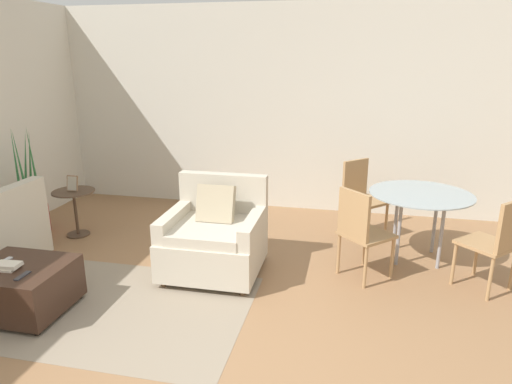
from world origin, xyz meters
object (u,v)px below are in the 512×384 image
Objects in this scene: ottoman at (22,287)px; potted_plant at (32,211)px; dining_chair_near_right at (497,239)px; armchair at (215,238)px; dining_chair_near_left at (361,228)px; tv_remote_secondary at (4,261)px; dining_table at (420,201)px; picture_frame at (72,183)px; book_stack at (8,266)px; side_table at (75,204)px; dining_chair_far_left at (360,193)px; tv_remote_primary at (23,276)px.

ottoman is 1.95m from potted_plant.
armchair is at bearing -176.75° from dining_chair_near_right.
potted_plant is 1.46× the size of dining_chair_near_left.
dining_chair_near_right reaches higher than ottoman.
tv_remote_secondary is 0.15× the size of dining_table.
potted_plant is 1.46× the size of dining_chair_near_right.
dining_chair_near_right is (4.50, -0.41, -0.13)m from picture_frame.
book_stack is at bearing -40.17° from tv_remote_secondary.
dining_chair_near_left is (3.31, -0.41, 0.12)m from side_table.
dining_chair_far_left is (1.40, 1.34, 0.16)m from armchair.
tv_remote_secondary is 3.96m from dining_table.
armchair is at bearing 38.08° from ottoman.
ottoman is (-1.36, -1.07, -0.13)m from armchair.
side_table reaches higher than book_stack.
book_stack is at bearing -155.66° from dining_chair_near_left.
dining_chair_near_left is (-0.60, -0.60, -0.12)m from dining_table.
book_stack is 0.23× the size of dining_chair_near_left.
dining_chair_near_left and dining_chair_near_right have the same top height.
book_stack is 1.32× the size of tv_remote_primary.
armchair is 0.70× the size of potted_plant.
dining_chair_near_right is (0.60, -0.60, -0.12)m from dining_table.
picture_frame is (0.57, 0.03, 0.37)m from potted_plant.
book_stack is at bearing 155.98° from tv_remote_primary.
potted_plant is at bearing -168.22° from dining_chair_far_left.
dining_chair_near_left is (3.31, -0.41, -0.13)m from picture_frame.
dining_chair_near_left is at bearing 24.34° from book_stack.
picture_frame is at bearing 2.97° from potted_plant.
potted_plant is at bearing -177.03° from picture_frame.
tv_remote_secondary is at bearing -141.34° from dining_chair_far_left.
armchair reaches higher than dining_chair_near_right.
potted_plant reaches higher than dining_chair_far_left.
side_table is at bearing -177.31° from dining_table.
dining_table is (3.90, 0.18, 0.24)m from side_table.
tv_remote_primary is 1.92m from picture_frame.
ottoman is 4.15m from dining_chair_near_right.
potted_plant is 2.36× the size of side_table.
picture_frame is at bearing 103.09° from tv_remote_secondary.
potted_plant is (-0.94, 1.54, -0.15)m from tv_remote_secondary.
picture_frame reaches higher than dining_table.
dining_chair_near_left is (2.60, 1.36, 0.10)m from tv_remote_primary.
tv_remote_secondary is (-0.13, 0.11, -0.02)m from book_stack.
dining_chair_near_right is at bearing -5.23° from side_table.
book_stack is 3.09m from dining_chair_near_left.
potted_plant reaches higher than ottoman.
potted_plant reaches higher than side_table.
picture_frame is (-0.54, 1.63, 0.42)m from ottoman.
dining_chair_far_left reaches higher than ottoman.
ottoman is 4.97× the size of tv_remote_secondary.
picture_frame reaches higher than side_table.
dining_table is 0.85m from dining_chair_near_right.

